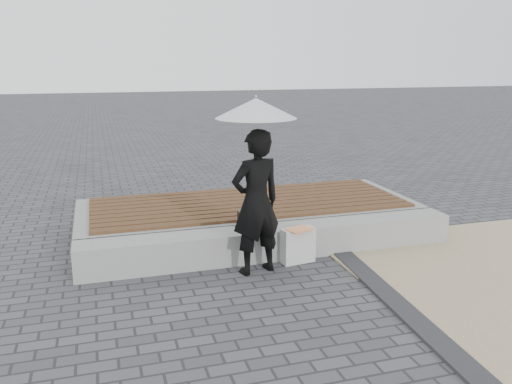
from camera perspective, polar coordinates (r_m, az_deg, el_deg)
ground at (r=5.66m, az=7.28°, el=-12.37°), size 80.00×80.00×0.00m
edging_band at (r=5.60m, az=16.66°, el=-12.99°), size 0.61×5.20×0.04m
seating_ledge at (r=6.96m, az=1.96°, el=-5.34°), size 5.00×0.45×0.40m
timber_platform at (r=8.04m, az=-0.79°, el=-2.63°), size 5.00×2.00×0.40m
timber_decking at (r=7.98m, az=-0.79°, el=-1.12°), size 4.60×1.80×0.04m
woman at (r=6.24m, az=0.00°, el=-1.13°), size 0.72×0.56×1.75m
parasol at (r=6.05m, az=0.00°, el=9.01°), size 0.93×0.93×1.19m
handbag at (r=6.90m, az=-0.73°, el=-2.84°), size 0.30×0.11×0.21m
canvas_tote at (r=6.76m, az=4.51°, el=-5.73°), size 0.45×0.24×0.45m
magazine at (r=6.64m, az=4.70°, el=-4.01°), size 0.37×0.32×0.01m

